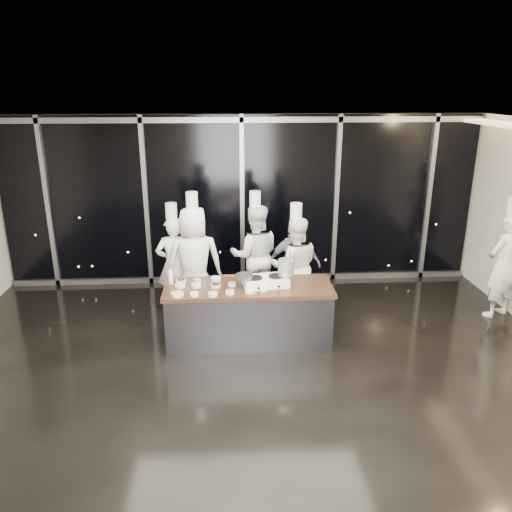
{
  "coord_description": "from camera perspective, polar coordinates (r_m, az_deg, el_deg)",
  "views": [
    {
      "loc": [
        -0.3,
        -5.86,
        3.67
      ],
      "look_at": [
        0.13,
        1.2,
        1.26
      ],
      "focal_mm": 35.0,
      "sensor_mm": 36.0,
      "label": 1
    }
  ],
  "objects": [
    {
      "name": "ground",
      "position": [
        6.92,
        -0.49,
        -13.21
      ],
      "size": [
        9.0,
        9.0,
        0.0
      ],
      "primitive_type": "plane",
      "color": "black",
      "rests_on": "ground"
    },
    {
      "name": "room_shell",
      "position": [
        6.05,
        1.13,
        5.19
      ],
      "size": [
        9.02,
        7.02,
        3.21
      ],
      "color": "beige",
      "rests_on": "ground"
    },
    {
      "name": "window_wall",
      "position": [
        9.52,
        -1.6,
        6.26
      ],
      "size": [
        8.9,
        0.11,
        3.2
      ],
      "color": "black",
      "rests_on": "ground"
    },
    {
      "name": "demo_counter",
      "position": [
        7.49,
        -0.86,
        -6.61
      ],
      "size": [
        2.46,
        0.86,
        0.9
      ],
      "color": "#39393E",
      "rests_on": "ground"
    },
    {
      "name": "stove",
      "position": [
        7.31,
        1.08,
        -2.89
      ],
      "size": [
        0.7,
        0.49,
        0.14
      ],
      "rotation": [
        0.0,
        0.0,
        0.16
      ],
      "color": "white",
      "rests_on": "demo_counter"
    },
    {
      "name": "frying_pan",
      "position": [
        7.23,
        -1.41,
        -2.32
      ],
      "size": [
        0.48,
        0.3,
        0.04
      ],
      "rotation": [
        0.0,
        0.0,
        0.16
      ],
      "color": "slate",
      "rests_on": "stove"
    },
    {
      "name": "stock_pot",
      "position": [
        7.31,
        3.45,
        -1.3
      ],
      "size": [
        0.27,
        0.27,
        0.23
      ],
      "primitive_type": "cylinder",
      "rotation": [
        0.0,
        0.0,
        0.16
      ],
      "color": "#B6B6B8",
      "rests_on": "stove"
    },
    {
      "name": "prep_bowls",
      "position": [
        7.24,
        -5.1,
        -3.52
      ],
      "size": [
        1.36,
        0.73,
        0.05
      ],
      "color": "silver",
      "rests_on": "demo_counter"
    },
    {
      "name": "squeeze_bottle",
      "position": [
        7.46,
        -9.73,
        -2.27
      ],
      "size": [
        0.07,
        0.07,
        0.25
      ],
      "color": "white",
      "rests_on": "demo_counter"
    },
    {
      "name": "chef_far_left",
      "position": [
        8.51,
        -9.34,
        -0.81
      ],
      "size": [
        0.68,
        0.53,
        1.88
      ],
      "rotation": [
        0.0,
        0.0,
        3.39
      ],
      "color": "white",
      "rests_on": "ground"
    },
    {
      "name": "chef_left",
      "position": [
        8.25,
        -7.04,
        -0.61
      ],
      "size": [
        0.99,
        0.72,
        2.1
      ],
      "rotation": [
        0.0,
        0.0,
        3.28
      ],
      "color": "white",
      "rests_on": "ground"
    },
    {
      "name": "chef_center",
      "position": [
        8.62,
        -0.1,
        0.12
      ],
      "size": [
        0.87,
        0.68,
        2.02
      ],
      "rotation": [
        0.0,
        0.0,
        3.14
      ],
      "color": "white",
      "rests_on": "ground"
    },
    {
      "name": "guest",
      "position": [
        8.61,
        4.39,
        -0.92
      ],
      "size": [
        0.95,
        0.53,
        1.53
      ],
      "rotation": [
        0.0,
        0.0,
        2.96
      ],
      "color": "#141E37",
      "rests_on": "ground"
    },
    {
      "name": "chef_right",
      "position": [
        8.3,
        4.44,
        -1.1
      ],
      "size": [
        0.83,
        0.66,
        1.91
      ],
      "rotation": [
        0.0,
        0.0,
        3.17
      ],
      "color": "white",
      "rests_on": "ground"
    },
    {
      "name": "chef_side",
      "position": [
        9.1,
        26.37,
        -0.82
      ],
      "size": [
        0.78,
        0.68,
        2.02
      ],
      "rotation": [
        0.0,
        0.0,
        3.63
      ],
      "color": "white",
      "rests_on": "ground"
    }
  ]
}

